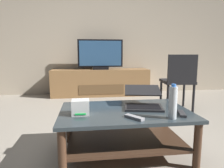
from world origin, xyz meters
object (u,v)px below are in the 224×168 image
Objects in this scene: dining_chair at (179,79)px; router_box at (81,107)px; laptop at (143,100)px; coffee_table at (125,124)px; water_bottle_near at (173,102)px; cell_phone at (80,107)px; tv_remote at (182,114)px; media_cabinet at (101,82)px; soundbar_remote at (134,117)px; television at (100,55)px.

router_box is (-1.43, -1.27, -0.04)m from dining_chair.
laptop is 0.58m from router_box.
dining_chair reaches higher than coffee_table.
coffee_table is 4.20× the size of water_bottle_near.
cell_phone is at bearing 162.40° from coffee_table.
laptop is at bearing 145.75° from tv_remote.
media_cabinet reaches higher than router_box.
coffee_table is at bearing -131.60° from dining_chair.
soundbar_remote reaches higher than coffee_table.
router_box reaches higher than tv_remote.
soundbar_remote is (0.04, -2.73, -0.43)m from television.
router_box is at bearing -97.92° from television.
tv_remote is at bearing -80.83° from media_cabinet.
router_box is at bearing 164.57° from water_bottle_near.
laptop is at bearing -85.22° from television.
dining_chair is 1.77m from soundbar_remote.
dining_chair is at bearing 41.61° from router_box.
coffee_table is 1.28× the size of dining_chair.
dining_chair is at bearing -50.33° from television.
laptop is at bearing 26.02° from coffee_table.
dining_chair is (1.06, 1.19, 0.22)m from coffee_table.
water_bottle_near reaches higher than tv_remote.
dining_chair is at bearing 48.40° from coffee_table.
coffee_table is at bearing -22.55° from cell_phone.
dining_chair is at bearing 16.76° from soundbar_remote.
water_bottle_near is (0.31, -0.27, 0.25)m from coffee_table.
tv_remote is (0.24, -0.28, -0.05)m from laptop.
laptop is (-0.88, -1.10, -0.03)m from dining_chair.
soundbar_remote is at bearing -83.83° from coffee_table.
router_box is 0.71m from water_bottle_near.
media_cabinet is at bearing 90.00° from television.
dining_chair is 6.29× the size of router_box.
media_cabinet is 12.41× the size of soundbar_remote.
cell_phone is (-0.69, 0.39, -0.12)m from water_bottle_near.
water_bottle_near reaches higher than laptop.
cell_phone is (-0.36, -2.39, 0.13)m from media_cabinet.
coffee_table is 0.28m from laptop.
cell_phone is at bearing 174.57° from tv_remote.
television reaches higher than laptop.
dining_chair is 6.13× the size of cell_phone.
water_bottle_near is (0.12, -0.36, 0.06)m from laptop.
router_box is 0.43m from soundbar_remote.
cell_phone is (-0.01, 0.20, -0.06)m from router_box.
media_cabinet is 2.62m from router_box.
laptop is at bearing -7.96° from cell_phone.
soundbar_remote is (0.40, -0.15, -0.05)m from router_box.
soundbar_remote is (0.04, -2.75, 0.14)m from media_cabinet.
dining_chair is 1.41m from laptop.
television is 1.72m from dining_chair.
coffee_table is 0.42m from cell_phone.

